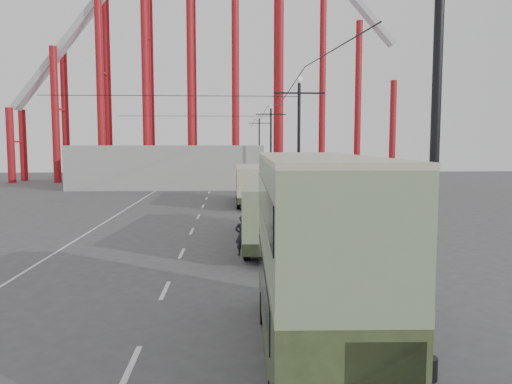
{
  "coord_description": "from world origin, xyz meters",
  "views": [
    {
      "loc": [
        1.34,
        -13.26,
        5.12
      ],
      "look_at": [
        2.45,
        8.88,
        3.0
      ],
      "focal_mm": 35.0,
      "sensor_mm": 36.0,
      "label": 1
    }
  ],
  "objects": [
    {
      "name": "road_markings",
      "position": [
        -0.86,
        19.7,
        0.01
      ],
      "size": [
        12.52,
        120.0,
        0.01
      ],
      "color": "silver",
      "rests_on": "ground"
    },
    {
      "name": "roller_coaster",
      "position": [
        -2.49,
        56.89,
        22.92
      ],
      "size": [
        52.95,
        5.0,
        55.48
      ],
      "color": "maroon",
      "rests_on": "ground"
    },
    {
      "name": "lamp_post_distant",
      "position": [
        5.6,
        62.0,
        4.68
      ],
      "size": [
        3.2,
        0.44,
        9.32
      ],
      "color": "black",
      "rests_on": "ground"
    },
    {
      "name": "lamp_post_far",
      "position": [
        5.6,
        40.0,
        4.68
      ],
      "size": [
        3.2,
        0.44,
        9.32
      ],
      "color": "black",
      "rests_on": "ground"
    },
    {
      "name": "lamp_post_mid",
      "position": [
        5.6,
        18.0,
        4.68
      ],
      "size": [
        3.2,
        0.44,
        9.32
      ],
      "color": "black",
      "rests_on": "ground"
    },
    {
      "name": "ground",
      "position": [
        0.0,
        0.0,
        0.0
      ],
      "size": [
        160.0,
        160.0,
        0.0
      ],
      "primitive_type": "plane",
      "color": "#434345",
      "rests_on": "ground"
    },
    {
      "name": "single_decker_cream",
      "position": [
        3.1,
        29.38,
        1.84
      ],
      "size": [
        2.68,
        10.48,
        3.26
      ],
      "rotation": [
        0.0,
        0.0,
        -0.0
      ],
      "color": "#BBB697",
      "rests_on": "ground"
    },
    {
      "name": "fairground_shed",
      "position": [
        -6.0,
        47.0,
        2.5
      ],
      "size": [
        22.0,
        10.0,
        5.0
      ],
      "primitive_type": "cube",
      "color": "#9B9C97",
      "rests_on": "ground"
    },
    {
      "name": "lamp_post_near",
      "position": [
        5.6,
        -3.0,
        7.86
      ],
      "size": [
        3.2,
        0.44,
        10.8
      ],
      "color": "black",
      "rests_on": "ground"
    },
    {
      "name": "pedestrian",
      "position": [
        1.84,
        9.46,
        0.94
      ],
      "size": [
        0.76,
        0.57,
        1.88
      ],
      "primitive_type": "imported",
      "rotation": [
        0.0,
        0.0,
        3.34
      ],
      "color": "black",
      "rests_on": "ground"
    },
    {
      "name": "single_decker_green",
      "position": [
        3.51,
        12.22,
        1.82
      ],
      "size": [
        3.53,
        11.58,
        3.23
      ],
      "rotation": [
        0.0,
        0.0,
        -0.08
      ],
      "color": "gray",
      "rests_on": "ground"
    },
    {
      "name": "double_decker_bus",
      "position": [
        3.23,
        -1.96,
        2.73
      ],
      "size": [
        2.57,
        9.13,
        4.87
      ],
      "rotation": [
        0.0,
        0.0,
        -0.03
      ],
      "color": "#313C20",
      "rests_on": "ground"
    }
  ]
}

